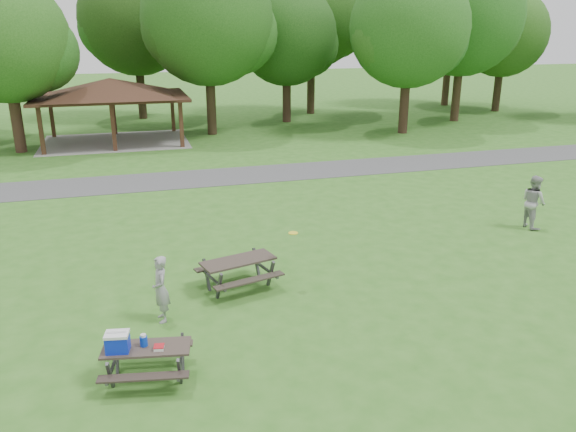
# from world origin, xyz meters

# --- Properties ---
(ground) EXTENTS (160.00, 160.00, 0.00)m
(ground) POSITION_xyz_m (0.00, 0.00, 0.00)
(ground) COLOR #2F661D
(ground) RESTS_ON ground
(asphalt_path) EXTENTS (120.00, 3.20, 0.02)m
(asphalt_path) POSITION_xyz_m (0.00, 14.00, 0.01)
(asphalt_path) COLOR #444446
(asphalt_path) RESTS_ON ground
(pavilion) EXTENTS (8.60, 7.01, 3.76)m
(pavilion) POSITION_xyz_m (-4.00, 24.00, 3.06)
(pavilion) COLOR #321E12
(pavilion) RESTS_ON ground
(tree_row_d) EXTENTS (6.93, 6.60, 9.27)m
(tree_row_d) POSITION_xyz_m (-8.92, 22.53, 5.77)
(tree_row_d) COLOR #331F16
(tree_row_d) RESTS_ON ground
(tree_row_e) EXTENTS (8.40, 8.00, 11.02)m
(tree_row_e) POSITION_xyz_m (2.10, 25.03, 6.78)
(tree_row_e) COLOR black
(tree_row_e) RESTS_ON ground
(tree_row_f) EXTENTS (7.35, 7.00, 9.55)m
(tree_row_f) POSITION_xyz_m (8.09, 28.53, 5.84)
(tree_row_f) COLOR black
(tree_row_f) RESTS_ON ground
(tree_row_g) EXTENTS (7.77, 7.40, 10.25)m
(tree_row_g) POSITION_xyz_m (14.09, 22.03, 6.33)
(tree_row_g) COLOR black
(tree_row_g) RESTS_ON ground
(tree_row_h) EXTENTS (8.61, 8.20, 11.37)m
(tree_row_h) POSITION_xyz_m (20.10, 25.53, 7.03)
(tree_row_h) COLOR #332116
(tree_row_h) RESTS_ON ground
(tree_row_i) EXTENTS (7.14, 6.80, 9.52)m
(tree_row_i) POSITION_xyz_m (26.08, 29.03, 5.91)
(tree_row_i) COLOR black
(tree_row_i) RESTS_ON ground
(tree_deep_b) EXTENTS (8.40, 8.00, 11.13)m
(tree_deep_b) POSITION_xyz_m (-1.90, 33.03, 6.89)
(tree_deep_b) COLOR black
(tree_deep_b) RESTS_ON ground
(tree_deep_c) EXTENTS (8.82, 8.40, 11.90)m
(tree_deep_c) POSITION_xyz_m (11.10, 32.03, 7.44)
(tree_deep_c) COLOR #302015
(tree_deep_c) RESTS_ON ground
(tree_deep_d) EXTENTS (8.40, 8.00, 11.27)m
(tree_deep_d) POSITION_xyz_m (24.10, 33.53, 7.03)
(tree_deep_d) COLOR #332016
(tree_deep_d) RESTS_ON ground
(picnic_table_near) EXTENTS (1.89, 1.62, 1.16)m
(picnic_table_near) POSITION_xyz_m (-3.49, -1.13, 0.67)
(picnic_table_near) COLOR #322924
(picnic_table_near) RESTS_ON ground
(picnic_table_middle) EXTENTS (2.24, 1.97, 0.83)m
(picnic_table_middle) POSITION_xyz_m (-0.83, 2.35, 0.61)
(picnic_table_middle) COLOR #302723
(picnic_table_middle) RESTS_ON ground
(frisbee_in_flight) EXTENTS (0.32, 0.32, 0.02)m
(frisbee_in_flight) POSITION_xyz_m (0.56, 1.99, 1.53)
(frisbee_in_flight) COLOR yellow
(frisbee_in_flight) RESTS_ON ground
(frisbee_thrower) EXTENTS (0.45, 0.62, 1.60)m
(frisbee_thrower) POSITION_xyz_m (-2.89, 1.15, 0.80)
(frisbee_thrower) COLOR gray
(frisbee_thrower) RESTS_ON ground
(frisbee_catcher) EXTENTS (0.72, 0.91, 1.83)m
(frisbee_catcher) POSITION_xyz_m (9.76, 4.23, 0.91)
(frisbee_catcher) COLOR #A3A3A6
(frisbee_catcher) RESTS_ON ground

